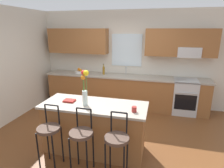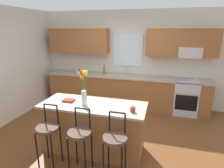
{
  "view_description": "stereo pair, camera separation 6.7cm",
  "coord_description": "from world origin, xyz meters",
  "px_view_note": "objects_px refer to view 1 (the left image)",
  "views": [
    {
      "loc": [
        0.94,
        -3.37,
        2.19
      ],
      "look_at": [
        -0.06,
        0.55,
        1.0
      ],
      "focal_mm": 30.14,
      "sensor_mm": 36.0,
      "label": 1
    },
    {
      "loc": [
        1.01,
        -3.35,
        2.19
      ],
      "look_at": [
        -0.06,
        0.55,
        1.0
      ],
      "focal_mm": 30.14,
      "sensor_mm": 36.0,
      "label": 2
    }
  ],
  "objects_px": {
    "oven_range": "(184,96)",
    "fruit_bowl_oranges": "(79,71)",
    "bar_stool_middle": "(81,136)",
    "bar_stool_far": "(117,141)",
    "kitchen_island": "(95,127)",
    "mug_ceramic": "(134,109)",
    "cookbook": "(69,101)",
    "flower_vase": "(85,87)",
    "bottle_olive_oil": "(104,70)",
    "bar_stool_near": "(49,131)"
  },
  "relations": [
    {
      "from": "bar_stool_middle",
      "to": "bottle_olive_oil",
      "type": "relative_size",
      "value": 3.37
    },
    {
      "from": "kitchen_island",
      "to": "bar_stool_middle",
      "type": "height_order",
      "value": "bar_stool_middle"
    },
    {
      "from": "kitchen_island",
      "to": "fruit_bowl_oranges",
      "type": "height_order",
      "value": "fruit_bowl_oranges"
    },
    {
      "from": "kitchen_island",
      "to": "bar_stool_middle",
      "type": "xyz_separation_m",
      "value": [
        0.0,
        -0.58,
        0.17
      ]
    },
    {
      "from": "flower_vase",
      "to": "fruit_bowl_oranges",
      "type": "distance_m",
      "value": 2.53
    },
    {
      "from": "flower_vase",
      "to": "cookbook",
      "type": "relative_size",
      "value": 3.1
    },
    {
      "from": "bar_stool_far",
      "to": "bottle_olive_oil",
      "type": "xyz_separation_m",
      "value": [
        -1.03,
        2.76,
        0.41
      ]
    },
    {
      "from": "mug_ceramic",
      "to": "cookbook",
      "type": "xyz_separation_m",
      "value": [
        -1.2,
        0.15,
        -0.03
      ]
    },
    {
      "from": "kitchen_island",
      "to": "flower_vase",
      "type": "distance_m",
      "value": 0.8
    },
    {
      "from": "bar_stool_middle",
      "to": "flower_vase",
      "type": "bearing_deg",
      "value": 104.09
    },
    {
      "from": "bar_stool_far",
      "to": "fruit_bowl_oranges",
      "type": "height_order",
      "value": "fruit_bowl_oranges"
    },
    {
      "from": "bar_stool_far",
      "to": "fruit_bowl_oranges",
      "type": "distance_m",
      "value": 3.32
    },
    {
      "from": "bar_stool_middle",
      "to": "bar_stool_far",
      "type": "relative_size",
      "value": 1.0
    },
    {
      "from": "kitchen_island",
      "to": "bar_stool_near",
      "type": "bearing_deg",
      "value": -133.41
    },
    {
      "from": "bar_stool_far",
      "to": "bar_stool_middle",
      "type": "bearing_deg",
      "value": 180.0
    },
    {
      "from": "kitchen_island",
      "to": "mug_ceramic",
      "type": "relative_size",
      "value": 20.65
    },
    {
      "from": "oven_range",
      "to": "kitchen_island",
      "type": "height_order",
      "value": "same"
    },
    {
      "from": "bar_stool_near",
      "to": "bottle_olive_oil",
      "type": "height_order",
      "value": "bottle_olive_oil"
    },
    {
      "from": "kitchen_island",
      "to": "fruit_bowl_oranges",
      "type": "relative_size",
      "value": 7.74
    },
    {
      "from": "oven_range",
      "to": "bar_stool_near",
      "type": "bearing_deg",
      "value": -130.25
    },
    {
      "from": "bar_stool_near",
      "to": "flower_vase",
      "type": "distance_m",
      "value": 0.9
    },
    {
      "from": "mug_ceramic",
      "to": "bottle_olive_oil",
      "type": "distance_m",
      "value": 2.62
    },
    {
      "from": "kitchen_island",
      "to": "flower_vase",
      "type": "bearing_deg",
      "value": -150.53
    },
    {
      "from": "bottle_olive_oil",
      "to": "bar_stool_near",
      "type": "bearing_deg",
      "value": -91.46
    },
    {
      "from": "oven_range",
      "to": "bar_stool_far",
      "type": "distance_m",
      "value": 3.0
    },
    {
      "from": "kitchen_island",
      "to": "cookbook",
      "type": "xyz_separation_m",
      "value": [
        -0.48,
        0.01,
        0.47
      ]
    },
    {
      "from": "bar_stool_near",
      "to": "flower_vase",
      "type": "relative_size",
      "value": 1.68
    },
    {
      "from": "fruit_bowl_oranges",
      "to": "bottle_olive_oil",
      "type": "distance_m",
      "value": 0.77
    },
    {
      "from": "oven_range",
      "to": "cookbook",
      "type": "xyz_separation_m",
      "value": [
        -2.24,
        -2.15,
        0.48
      ]
    },
    {
      "from": "bar_stool_near",
      "to": "bar_stool_middle",
      "type": "relative_size",
      "value": 1.0
    },
    {
      "from": "bar_stool_near",
      "to": "mug_ceramic",
      "type": "distance_m",
      "value": 1.39
    },
    {
      "from": "kitchen_island",
      "to": "mug_ceramic",
      "type": "bearing_deg",
      "value": -10.9
    },
    {
      "from": "oven_range",
      "to": "mug_ceramic",
      "type": "height_order",
      "value": "mug_ceramic"
    },
    {
      "from": "oven_range",
      "to": "fruit_bowl_oranges",
      "type": "xyz_separation_m",
      "value": [
        -3.01,
        0.03,
        0.51
      ]
    },
    {
      "from": "bar_stool_middle",
      "to": "bar_stool_far",
      "type": "height_order",
      "value": "same"
    },
    {
      "from": "cookbook",
      "to": "fruit_bowl_oranges",
      "type": "xyz_separation_m",
      "value": [
        -0.77,
        2.18,
        0.03
      ]
    },
    {
      "from": "kitchen_island",
      "to": "fruit_bowl_oranges",
      "type": "xyz_separation_m",
      "value": [
        -1.25,
        2.18,
        0.51
      ]
    },
    {
      "from": "bar_stool_near",
      "to": "fruit_bowl_oranges",
      "type": "distance_m",
      "value": 2.87
    },
    {
      "from": "flower_vase",
      "to": "fruit_bowl_oranges",
      "type": "relative_size",
      "value": 2.59
    },
    {
      "from": "bar_stool_far",
      "to": "flower_vase",
      "type": "height_order",
      "value": "flower_vase"
    },
    {
      "from": "bar_stool_near",
      "to": "bar_stool_far",
      "type": "distance_m",
      "value": 1.1
    },
    {
      "from": "oven_range",
      "to": "fruit_bowl_oranges",
      "type": "bearing_deg",
      "value": 179.45
    },
    {
      "from": "bar_stool_middle",
      "to": "mug_ceramic",
      "type": "distance_m",
      "value": 0.91
    },
    {
      "from": "kitchen_island",
      "to": "bar_stool_middle",
      "type": "relative_size",
      "value": 1.78
    },
    {
      "from": "bar_stool_near",
      "to": "bar_stool_middle",
      "type": "xyz_separation_m",
      "value": [
        0.55,
        0.0,
        0.0
      ]
    },
    {
      "from": "bar_stool_middle",
      "to": "fruit_bowl_oranges",
      "type": "bearing_deg",
      "value": 114.28
    },
    {
      "from": "bar_stool_near",
      "to": "bottle_olive_oil",
      "type": "xyz_separation_m",
      "value": [
        0.07,
        2.76,
        0.41
      ]
    },
    {
      "from": "oven_range",
      "to": "fruit_bowl_oranges",
      "type": "distance_m",
      "value": 3.06
    },
    {
      "from": "bar_stool_near",
      "to": "bar_stool_middle",
      "type": "distance_m",
      "value": 0.55
    },
    {
      "from": "bar_stool_middle",
      "to": "oven_range",
      "type": "bearing_deg",
      "value": 57.15
    }
  ]
}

